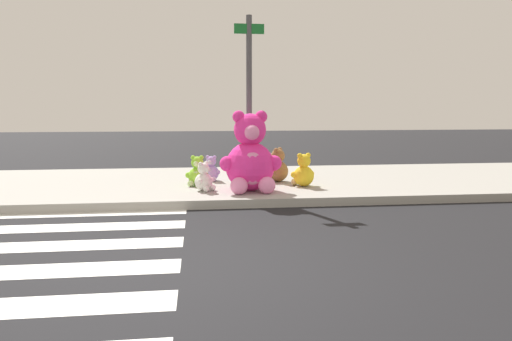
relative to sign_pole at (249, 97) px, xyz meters
name	(u,v)px	position (x,y,z in m)	size (l,w,h in m)	color
ground_plane	(198,273)	(-1.00, -4.40, -1.85)	(60.00, 60.00, 0.00)	black
sidewalk	(197,184)	(-1.00, 0.80, -1.77)	(28.00, 4.40, 0.15)	#9E9B93
crosswalk_stripes	(2,289)	(-2.78, -4.60, -1.85)	(3.20, 6.75, 0.00)	white
sign_pole	(249,97)	(0.00, 0.00, 0.00)	(0.56, 0.11, 3.20)	#4C4C51
plush_pink_large	(250,159)	(-0.04, -0.59, -1.12)	(1.12, 0.98, 1.45)	#F22D93
plush_lime	(197,174)	(-1.00, 0.11, -1.46)	(0.45, 0.41, 0.59)	#8CD133
plush_brown	(277,168)	(0.62, 0.45, -1.42)	(0.50, 0.48, 0.70)	olive
plush_lavender	(211,171)	(-0.72, 0.73, -1.49)	(0.39, 0.37, 0.53)	#B28CD8
plush_teal	(246,169)	(0.03, 0.86, -1.47)	(0.39, 0.43, 0.56)	teal
plush_white	(204,179)	(-0.87, -0.47, -1.48)	(0.38, 0.38, 0.53)	white
plush_yellow	(303,173)	(1.03, -0.17, -1.44)	(0.48, 0.45, 0.64)	yellow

